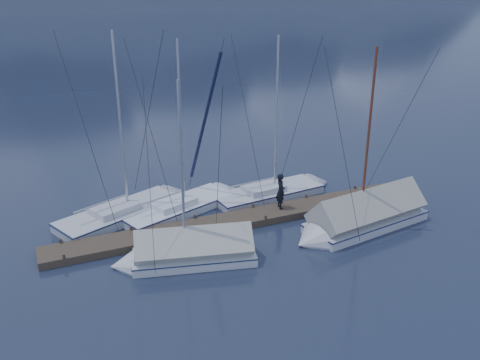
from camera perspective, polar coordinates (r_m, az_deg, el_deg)
name	(u,v)px	position (r m, az deg, el deg)	size (l,w,h in m)	color
ground	(258,242)	(22.48, 2.05, -6.95)	(1000.00, 1000.00, 0.00)	black
dock	(240,221)	(24.05, 0.00, -4.64)	(18.00, 1.50, 0.54)	#382D23
mooring_posts	(230,218)	(23.77, -1.11, -4.33)	(15.12, 1.52, 0.35)	#382D23
sailboat_open_left	(137,209)	(25.68, -11.51, -3.17)	(7.49, 4.74, 9.62)	silver
sailboat_open_mid	(192,204)	(25.84, -5.41, -2.67)	(7.17, 4.19, 9.15)	silver
sailboat_open_right	(282,191)	(27.33, 4.72, -1.25)	(7.05, 2.95, 9.12)	silver
sailboat_covered_near	(358,220)	(24.02, 13.11, -4.36)	(7.27, 3.30, 9.14)	silver
sailboat_covered_far	(183,254)	(20.87, -6.46, -8.26)	(6.08, 3.06, 8.18)	silver
person	(281,191)	(24.58, 4.58, -1.24)	(0.65, 0.43, 1.78)	black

